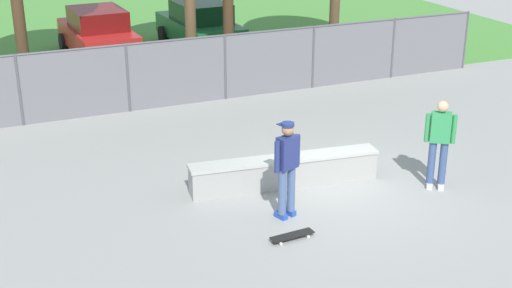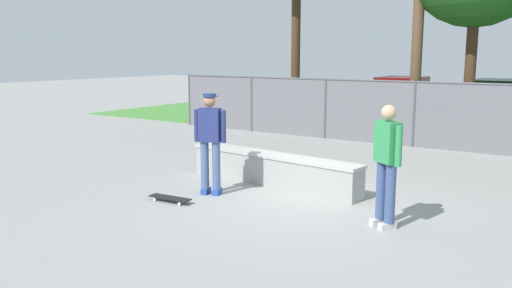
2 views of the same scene
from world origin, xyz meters
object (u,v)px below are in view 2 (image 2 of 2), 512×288
at_px(skateboarder, 210,139).
at_px(car_green, 499,103).
at_px(concrete_ledge, 272,169).
at_px(bystander, 387,160).
at_px(skateboard, 170,198).
at_px(car_red, 402,98).

bearing_deg(skateboarder, car_green, 77.86).
bearing_deg(concrete_ledge, bystander, -24.57).
height_order(concrete_ledge, bystander, bystander).
bearing_deg(bystander, car_green, 92.56).
bearing_deg(skateboard, bystander, 12.32).
bearing_deg(car_red, skateboarder, -86.56).
bearing_deg(car_red, car_green, -3.43).
distance_m(skateboarder, bystander, 3.29).
distance_m(concrete_ledge, skateboarder, 1.53).
bearing_deg(car_green, car_red, 176.57).
distance_m(car_green, bystander, 12.71).
bearing_deg(car_red, bystander, -72.50).
relative_size(car_red, car_green, 1.00).
height_order(concrete_ledge, skateboard, concrete_ledge).
height_order(car_red, bystander, bystander).
xyz_separation_m(skateboard, car_red, (-0.51, 13.69, 0.77)).
distance_m(concrete_ledge, skateboard, 2.20).
xyz_separation_m(skateboard, bystander, (3.56, 0.78, 0.94)).
relative_size(concrete_ledge, skateboard, 4.81).
bearing_deg(skateboarder, bystander, -0.38).
bearing_deg(skateboard, car_red, 92.13).
distance_m(car_red, bystander, 13.54).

